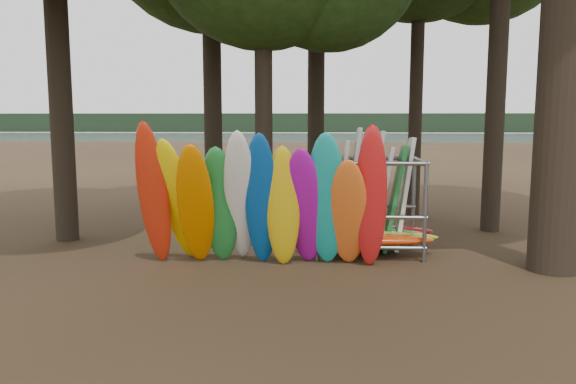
{
  "coord_description": "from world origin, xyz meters",
  "views": [
    {
      "loc": [
        0.44,
        -10.67,
        3.01
      ],
      "look_at": [
        -0.28,
        1.5,
        1.4
      ],
      "focal_mm": 35.0,
      "sensor_mm": 36.0,
      "label": 1
    }
  ],
  "objects": [
    {
      "name": "ground",
      "position": [
        0.0,
        0.0,
        0.0
      ],
      "size": [
        120.0,
        120.0,
        0.0
      ],
      "primitive_type": "plane",
      "color": "#47331E",
      "rests_on": "ground"
    },
    {
      "name": "lake",
      "position": [
        0.0,
        60.0,
        0.0
      ],
      "size": [
        160.0,
        160.0,
        0.0
      ],
      "primitive_type": "plane",
      "color": "gray",
      "rests_on": "ground"
    },
    {
      "name": "far_shore",
      "position": [
        0.0,
        110.0,
        2.0
      ],
      "size": [
        160.0,
        4.0,
        4.0
      ],
      "primitive_type": "cube",
      "color": "black",
      "rests_on": "ground"
    },
    {
      "name": "kayak_row",
      "position": [
        -0.78,
        0.33,
        1.32
      ],
      "size": [
        5.0,
        2.03,
        3.09
      ],
      "color": "red",
      "rests_on": "ground"
    },
    {
      "name": "storage_rack",
      "position": [
        1.49,
        1.74,
        0.99
      ],
      "size": [
        3.1,
        1.53,
        2.82
      ],
      "color": "slate",
      "rests_on": "ground"
    }
  ]
}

